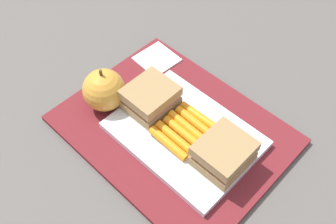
% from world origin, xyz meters
% --- Properties ---
extents(ground_plane, '(2.40, 2.40, 0.00)m').
position_xyz_m(ground_plane, '(0.00, 0.00, 0.00)').
color(ground_plane, '#56514C').
extents(lunchbag_mat, '(0.36, 0.28, 0.01)m').
position_xyz_m(lunchbag_mat, '(0.00, 0.00, 0.01)').
color(lunchbag_mat, maroon).
rests_on(lunchbag_mat, ground_plane).
extents(food_tray, '(0.23, 0.17, 0.01)m').
position_xyz_m(food_tray, '(-0.03, 0.00, 0.02)').
color(food_tray, white).
rests_on(food_tray, lunchbag_mat).
extents(sandwich_half_left, '(0.07, 0.08, 0.04)m').
position_xyz_m(sandwich_half_left, '(-0.10, 0.00, 0.04)').
color(sandwich_half_left, '#9E7A4C').
rests_on(sandwich_half_left, food_tray).
extents(sandwich_half_right, '(0.07, 0.08, 0.04)m').
position_xyz_m(sandwich_half_right, '(0.05, 0.00, 0.04)').
color(sandwich_half_right, '#9E7A4C').
rests_on(sandwich_half_right, food_tray).
extents(carrot_sticks_bundle, '(0.08, 0.09, 0.02)m').
position_xyz_m(carrot_sticks_bundle, '(-0.02, 0.00, 0.03)').
color(carrot_sticks_bundle, orange).
rests_on(carrot_sticks_bundle, food_tray).
extents(apple, '(0.07, 0.07, 0.08)m').
position_xyz_m(apple, '(0.12, 0.04, 0.05)').
color(apple, gold).
rests_on(apple, lunchbag_mat).
extents(paper_napkin, '(0.07, 0.07, 0.00)m').
position_xyz_m(paper_napkin, '(0.14, -0.10, 0.01)').
color(paper_napkin, white).
rests_on(paper_napkin, lunchbag_mat).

